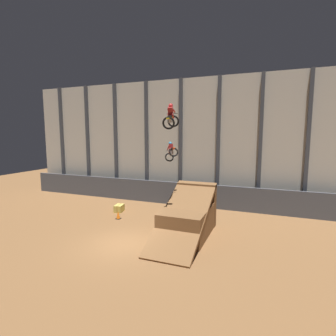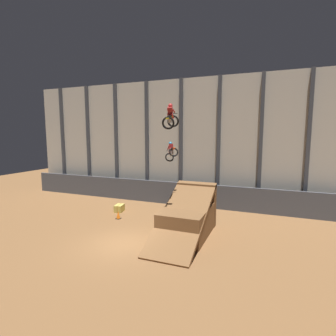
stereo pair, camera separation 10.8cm
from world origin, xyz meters
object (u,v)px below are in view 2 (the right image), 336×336
object	(u,v)px
dirt_ramp	(189,217)
traffic_cone_near_ramp	(118,215)
rider_bike_right_air	(171,118)
hay_bale_trackside	(119,208)
rider_bike_left_air	(171,152)

from	to	relation	value
dirt_ramp	traffic_cone_near_ramp	bearing A→B (deg)	171.96
dirt_ramp	rider_bike_right_air	size ratio (longest dim) A/B	3.41
rider_bike_right_air	hay_bale_trackside	distance (m)	9.29
hay_bale_trackside	traffic_cone_near_ramp	bearing A→B (deg)	-60.29
rider_bike_right_air	hay_bale_trackside	bearing A→B (deg)	142.98
dirt_ramp	rider_bike_left_air	xyz separation A→B (m)	(-2.69, 3.99, 3.79)
rider_bike_left_air	hay_bale_trackside	xyz separation A→B (m)	(-3.84, -1.63, -4.52)
rider_bike_left_air	rider_bike_right_air	world-z (taller)	rider_bike_right_air
dirt_ramp	rider_bike_right_air	bearing A→B (deg)	-148.84
rider_bike_left_air	dirt_ramp	bearing A→B (deg)	-91.50
traffic_cone_near_ramp	hay_bale_trackside	size ratio (longest dim) A/B	0.59
traffic_cone_near_ramp	hay_bale_trackside	xyz separation A→B (m)	(-0.89, 1.56, -0.00)
rider_bike_right_air	hay_bale_trackside	size ratio (longest dim) A/B	1.87
rider_bike_left_air	hay_bale_trackside	size ratio (longest dim) A/B	1.81
traffic_cone_near_ramp	rider_bike_right_air	bearing A→B (deg)	-16.62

